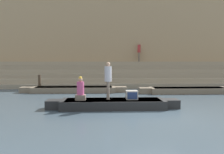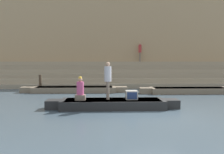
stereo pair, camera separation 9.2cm
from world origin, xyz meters
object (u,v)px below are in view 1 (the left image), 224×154
(moored_boat_shore, at_px, (189,90))
(mooring_post, at_px, (39,83))
(person_standing, at_px, (108,78))
(person_on_steps, at_px, (139,51))
(moored_boat_distant, at_px, (74,89))
(rowboat_main, at_px, (113,104))
(tv_set, at_px, (132,95))
(person_rowing, at_px, (80,90))

(moored_boat_shore, height_order, mooring_post, mooring_post)
(person_standing, height_order, person_on_steps, person_on_steps)
(person_standing, distance_m, moored_boat_distant, 5.44)
(rowboat_main, xyz_separation_m, person_standing, (-0.21, 0.10, 1.12))
(rowboat_main, relative_size, moored_boat_distant, 0.83)
(rowboat_main, height_order, tv_set, tv_set)
(tv_set, relative_size, moored_boat_distant, 0.07)
(tv_set, height_order, mooring_post, mooring_post)
(person_standing, relative_size, person_rowing, 1.59)
(person_standing, xyz_separation_m, person_rowing, (-1.19, -0.16, -0.53))
(tv_set, xyz_separation_m, mooring_post, (-5.62, 5.56, -0.01))
(tv_set, height_order, moored_boat_shore, tv_set)
(rowboat_main, distance_m, person_rowing, 1.53)
(moored_boat_shore, bearing_deg, person_rowing, -149.98)
(rowboat_main, distance_m, person_standing, 1.15)
(rowboat_main, bearing_deg, mooring_post, 129.87)
(moored_boat_shore, xyz_separation_m, person_on_steps, (-2.20, 6.43, 2.83))
(rowboat_main, distance_m, mooring_post, 7.40)
(rowboat_main, distance_m, moored_boat_shore, 6.65)
(person_rowing, distance_m, mooring_post, 6.62)
(person_rowing, distance_m, moored_boat_distant, 5.15)
(person_rowing, height_order, tv_set, person_rowing)
(rowboat_main, relative_size, person_rowing, 5.59)
(rowboat_main, bearing_deg, moored_boat_shore, 39.73)
(person_on_steps, bearing_deg, moored_boat_shore, -118.69)
(rowboat_main, bearing_deg, person_standing, 153.63)
(tv_set, bearing_deg, person_rowing, -178.44)
(person_standing, bearing_deg, person_on_steps, 70.36)
(moored_boat_shore, bearing_deg, person_on_steps, 104.88)
(person_on_steps, bearing_deg, person_rowing, -159.15)
(person_standing, height_order, tv_set, person_standing)
(person_rowing, distance_m, person_on_steps, 11.83)
(rowboat_main, bearing_deg, moored_boat_distant, 114.88)
(rowboat_main, xyz_separation_m, person_on_steps, (2.87, 10.74, 2.81))
(moored_boat_shore, xyz_separation_m, moored_boat_distant, (-7.44, 0.66, 0.00))
(moored_boat_distant, bearing_deg, person_rowing, -78.78)
(moored_boat_shore, bearing_deg, moored_boat_distant, 170.94)
(person_rowing, xyz_separation_m, person_on_steps, (4.28, 10.80, 2.22))
(mooring_post, bearing_deg, rowboat_main, -49.53)
(person_rowing, xyz_separation_m, mooring_post, (-3.39, 5.68, -0.24))
(rowboat_main, height_order, person_rowing, person_rowing)
(moored_boat_shore, bearing_deg, rowboat_main, -143.64)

